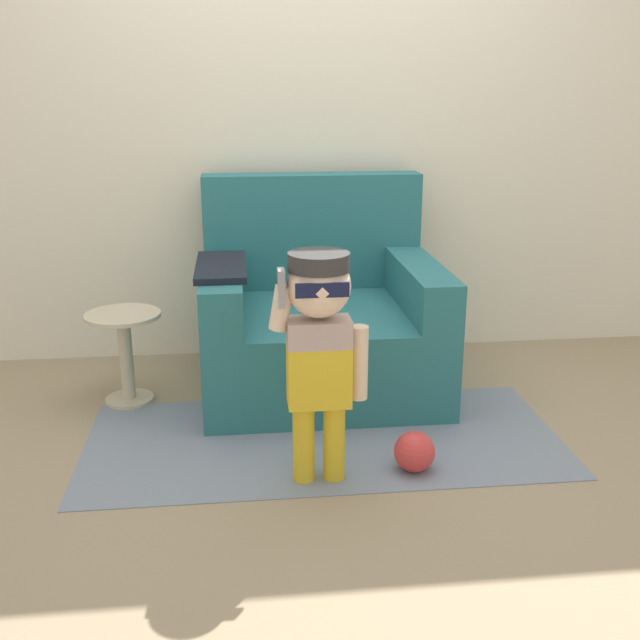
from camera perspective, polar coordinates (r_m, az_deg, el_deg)
ground_plane at (r=3.48m, az=0.43°, el=-6.33°), size 10.00×10.00×0.00m
wall_back at (r=3.95m, az=-0.93°, el=15.97°), size 10.00×0.05×2.60m
armchair at (r=3.60m, az=-0.09°, el=0.07°), size 1.11×0.98×0.98m
person_child at (r=2.62m, az=-0.05°, el=-0.98°), size 0.35×0.26×0.86m
side_table at (r=3.51m, az=-14.60°, el=-2.12°), size 0.34×0.34×0.43m
rug at (r=3.14m, az=0.26°, el=-9.03°), size 1.95×0.90×0.01m
toy_ball at (r=2.89m, az=7.21°, el=-9.92°), size 0.16×0.16×0.16m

